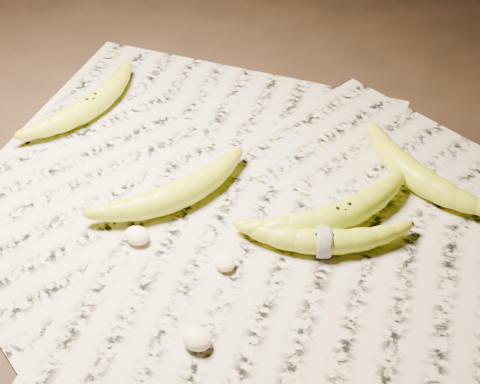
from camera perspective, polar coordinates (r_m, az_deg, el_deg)
The scene contains 11 objects.
ground at distance 0.89m, azimuth 0.14°, elevation -2.24°, with size 3.00×3.00×0.00m, color black.
newspaper_patch at distance 0.88m, azimuth 2.33°, elevation -2.63°, with size 0.90×0.70×0.01m, color #B9B29E.
banana_left_a at distance 1.07m, azimuth -12.58°, elevation 7.39°, with size 0.21×0.06×0.04m, color #D3E21C, non-canonical shape.
banana_left_b at distance 0.89m, azimuth -5.30°, elevation -0.06°, with size 0.20×0.06×0.04m, color #D3E21C, non-canonical shape.
banana_center at distance 0.87m, azimuth 8.63°, elevation -1.80°, with size 0.21×0.06×0.04m, color #D3E21C, non-canonical shape.
banana_taped at distance 0.83m, azimuth 7.14°, elevation -4.07°, with size 0.20×0.05×0.03m, color #D3E21C, non-canonical shape.
banana_upper_a at distance 0.94m, azimuth 14.60°, elevation 1.62°, with size 0.20×0.06×0.04m, color #D3E21C, non-canonical shape.
measuring_tape at distance 0.83m, azimuth 7.14°, elevation -4.07°, with size 0.04×0.04×0.00m, color white.
flesh_chunk_a at distance 0.85m, azimuth -8.80°, elevation -3.51°, with size 0.03×0.03×0.02m, color beige.
flesh_chunk_b at distance 0.75m, azimuth -3.73°, elevation -12.22°, with size 0.03×0.03×0.02m, color beige.
flesh_chunk_c at distance 0.82m, azimuth -1.34°, elevation -5.95°, with size 0.03×0.02×0.02m, color beige.
Camera 1 is at (0.31, -0.55, 0.63)m, focal length 50.00 mm.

